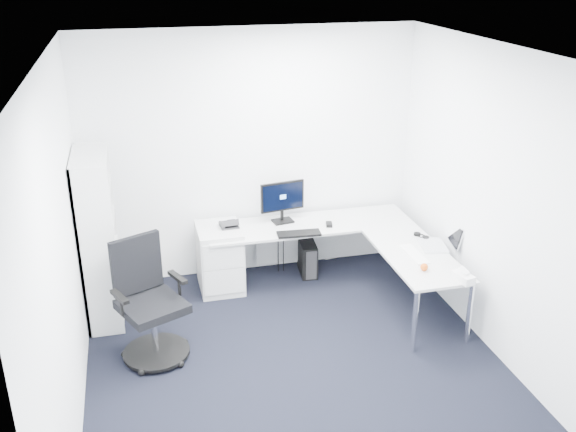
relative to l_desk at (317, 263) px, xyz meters
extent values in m
plane|color=black|center=(-0.55, -1.40, -0.33)|extent=(4.20, 4.20, 0.00)
plane|color=white|center=(-0.55, -1.40, 2.37)|extent=(4.20, 4.20, 0.00)
cube|color=white|center=(-0.55, 0.70, 1.02)|extent=(3.60, 0.02, 2.70)
cube|color=white|center=(-0.55, -3.50, 1.02)|extent=(3.60, 0.02, 2.70)
cube|color=white|center=(-2.35, -1.40, 1.02)|extent=(0.02, 4.20, 2.70)
cube|color=white|center=(1.25, -1.40, 1.02)|extent=(0.02, 4.20, 2.70)
cube|color=#B7B9B9|center=(-0.98, 0.33, 0.02)|extent=(0.46, 0.57, 0.70)
cube|color=black|center=(0.02, 0.41, -0.14)|extent=(0.21, 0.40, 0.38)
cube|color=#BDB6A1|center=(-1.68, 0.49, -0.16)|extent=(0.17, 0.36, 0.34)
cube|color=white|center=(0.47, 0.73, -0.31)|extent=(0.32, 0.10, 0.04)
cube|color=black|center=(-0.18, 0.05, 0.34)|extent=(0.46, 0.19, 0.02)
cube|color=black|center=(0.19, 0.20, 0.34)|extent=(0.09, 0.12, 0.03)
cube|color=white|center=(0.78, -0.68, 0.33)|extent=(0.13, 0.45, 0.01)
sphere|color=#D25312|center=(0.73, -1.01, 0.36)|extent=(0.07, 0.07, 0.07)
cube|color=white|center=(0.98, -1.28, 0.36)|extent=(0.15, 0.23, 0.07)
camera|label=1|loc=(-1.76, -5.82, 3.07)|focal=40.00mm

